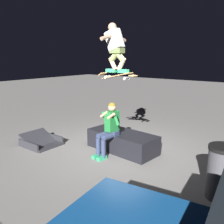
{
  "coord_description": "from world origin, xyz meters",
  "views": [
    {
      "loc": [
        -3.71,
        5.02,
        2.43
      ],
      "look_at": [
        -0.04,
        0.34,
        1.09
      ],
      "focal_mm": 39.72,
      "sensor_mm": 36.0,
      "label": 1
    }
  ],
  "objects": [
    {
      "name": "ledge_box_main",
      "position": [
        -0.12,
        -0.01,
        0.24
      ],
      "size": [
        1.93,
        0.97,
        0.49
      ],
      "primitive_type": "cube",
      "rotation": [
        0.0,
        0.0,
        -0.09
      ],
      "color": "black",
      "rests_on": "ground"
    },
    {
      "name": "skateboard",
      "position": [
        -0.2,
        0.35,
        1.98
      ],
      "size": [
        1.02,
        0.22,
        0.18
      ],
      "color": "#AD8451"
    },
    {
      "name": "trash_bin",
      "position": [
        -2.79,
        0.75,
        0.48
      ],
      "size": [
        0.54,
        0.54,
        0.95
      ],
      "color": "#47474C",
      "rests_on": "ground"
    },
    {
      "name": "ground_plane",
      "position": [
        0.0,
        0.0,
        0.0
      ],
      "size": [
        40.0,
        40.0,
        0.0
      ],
      "primitive_type": "plane",
      "color": "slate"
    },
    {
      "name": "person_sitting_on_ledge",
      "position": [
        -0.04,
        0.45,
        0.74
      ],
      "size": [
        0.6,
        0.77,
        1.32
      ],
      "color": "#2D3856",
      "rests_on": "ground"
    },
    {
      "name": "kicker_ramp",
      "position": [
        1.89,
        1.08,
        0.07
      ],
      "size": [
        0.95,
        0.88,
        0.44
      ],
      "color": "#28282D",
      "rests_on": "ground"
    },
    {
      "name": "skater_airborne",
      "position": [
        -0.14,
        0.35,
        2.67
      ],
      "size": [
        0.62,
        0.89,
        1.12
      ],
      "color": "#2D9E66"
    }
  ]
}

